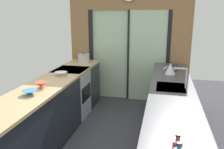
# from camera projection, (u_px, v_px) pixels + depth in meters

# --- Properties ---
(ground_plane) EXTENTS (5.04, 7.60, 0.02)m
(ground_plane) POSITION_uv_depth(u_px,v_px,m) (111.00, 137.00, 3.83)
(ground_plane) COLOR #38383D
(back_wall_unit) EXTENTS (2.64, 0.12, 2.70)m
(back_wall_unit) POSITION_uv_depth(u_px,v_px,m) (129.00, 32.00, 5.14)
(back_wall_unit) COLOR olive
(back_wall_unit) RESTS_ON ground_plane
(left_counter_run) EXTENTS (0.62, 3.80, 0.92)m
(left_counter_run) POSITION_uv_depth(u_px,v_px,m) (43.00, 117.00, 3.46)
(left_counter_run) COLOR #1E232D
(left_counter_run) RESTS_ON ground_plane
(right_counter_run) EXTENTS (0.62, 3.80, 0.92)m
(right_counter_run) POSITION_uv_depth(u_px,v_px,m) (170.00, 124.00, 3.24)
(right_counter_run) COLOR #1E232D
(right_counter_run) RESTS_ON ground_plane
(sink_faucet) EXTENTS (0.19, 0.02, 0.29)m
(sink_faucet) POSITION_uv_depth(u_px,v_px,m) (184.00, 75.00, 3.28)
(sink_faucet) COLOR #B7BABC
(sink_faucet) RESTS_ON right_counter_run
(oven_range) EXTENTS (0.60, 0.60, 0.92)m
(oven_range) POSITION_uv_depth(u_px,v_px,m) (72.00, 93.00, 4.51)
(oven_range) COLOR #B7BABC
(oven_range) RESTS_ON ground_plane
(mixing_bowl_near) EXTENTS (0.20, 0.20, 0.06)m
(mixing_bowl_near) POSITION_uv_depth(u_px,v_px,m) (30.00, 92.00, 3.03)
(mixing_bowl_near) COLOR teal
(mixing_bowl_near) RESTS_ON left_counter_run
(mixing_bowl_mid) EXTENTS (0.17, 0.17, 0.09)m
(mixing_bowl_mid) POSITION_uv_depth(u_px,v_px,m) (41.00, 85.00, 3.31)
(mixing_bowl_mid) COLOR #BC4C38
(mixing_bowl_mid) RESTS_ON left_counter_run
(mixing_bowl_far) EXTENTS (0.21, 0.21, 0.06)m
(mixing_bowl_far) POSITION_uv_depth(u_px,v_px,m) (61.00, 74.00, 3.94)
(mixing_bowl_far) COLOR silver
(mixing_bowl_far) RESTS_ON left_counter_run
(stock_pot) EXTENTS (0.25, 0.25, 0.19)m
(stock_pot) POSITION_uv_depth(u_px,v_px,m) (84.00, 58.00, 5.03)
(stock_pot) COLOR #B7BABC
(stock_pot) RESTS_ON left_counter_run
(kettle) EXTENTS (0.27, 0.18, 0.22)m
(kettle) POSITION_uv_depth(u_px,v_px,m) (170.00, 69.00, 4.04)
(kettle) COLOR #B7BABC
(kettle) RESTS_ON right_counter_run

